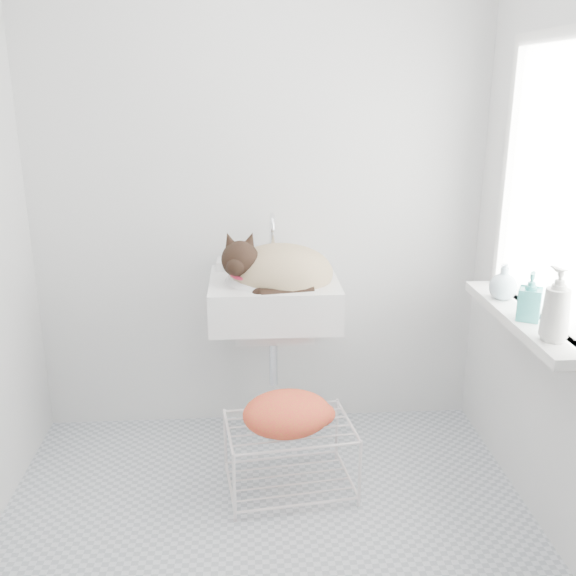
{
  "coord_description": "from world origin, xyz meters",
  "views": [
    {
      "loc": [
        -0.06,
        -2.1,
        1.71
      ],
      "look_at": [
        0.11,
        0.5,
        0.88
      ],
      "focal_mm": 40.23,
      "sensor_mm": 36.0,
      "label": 1
    }
  ],
  "objects": [
    {
      "name": "floor",
      "position": [
        0.0,
        0.0,
        0.0
      ],
      "size": [
        2.2,
        2.0,
        0.02
      ],
      "primitive_type": "cube",
      "color": "silver",
      "rests_on": "ground"
    },
    {
      "name": "back_wall",
      "position": [
        0.0,
        1.0,
        1.25
      ],
      "size": [
        2.2,
        0.02,
        2.5
      ],
      "primitive_type": "cube",
      "color": "silver",
      "rests_on": "ground"
    },
    {
      "name": "window_glass",
      "position": [
        1.09,
        0.2,
        1.35
      ],
      "size": [
        0.01,
        0.8,
        1.0
      ],
      "primitive_type": "cube",
      "color": "white",
      "rests_on": "right_wall"
    },
    {
      "name": "window_frame",
      "position": [
        1.07,
        0.2,
        1.35
      ],
      "size": [
        0.04,
        0.9,
        1.1
      ],
      "primitive_type": "cube",
      "color": "white",
      "rests_on": "right_wall"
    },
    {
      "name": "windowsill",
      "position": [
        1.01,
        0.2,
        0.83
      ],
      "size": [
        0.16,
        0.88,
        0.04
      ],
      "primitive_type": "cube",
      "color": "white",
      "rests_on": "right_wall"
    },
    {
      "name": "sink",
      "position": [
        0.06,
        0.74,
        0.85
      ],
      "size": [
        0.59,
        0.51,
        0.24
      ],
      "primitive_type": "cube",
      "color": "white",
      "rests_on": "back_wall"
    },
    {
      "name": "faucet",
      "position": [
        0.06,
        0.92,
        0.99
      ],
      "size": [
        0.21,
        0.15,
        0.21
      ],
      "primitive_type": null,
      "color": "silver",
      "rests_on": "sink"
    },
    {
      "name": "cat",
      "position": [
        0.07,
        0.72,
        0.89
      ],
      "size": [
        0.51,
        0.43,
        0.31
      ],
      "rotation": [
        0.0,
        0.0,
        -0.1
      ],
      "color": "tan",
      "rests_on": "sink"
    },
    {
      "name": "wire_rack",
      "position": [
        0.11,
        0.35,
        0.15
      ],
      "size": [
        0.57,
        0.43,
        0.31
      ],
      "primitive_type": "cube",
      "rotation": [
        0.0,
        0.0,
        0.13
      ],
      "color": "silver",
      "rests_on": "floor"
    },
    {
      "name": "towel",
      "position": [
        0.09,
        0.3,
        0.34
      ],
      "size": [
        0.42,
        0.33,
        0.16
      ],
      "primitive_type": "ellipsoid",
      "rotation": [
        0.0,
        0.0,
        0.17
      ],
      "color": "gold",
      "rests_on": "wire_rack"
    },
    {
      "name": "bottle_a",
      "position": [
        1.0,
        -0.07,
        0.85
      ],
      "size": [
        0.1,
        0.1,
        0.22
      ],
      "primitive_type": "imported",
      "rotation": [
        0.0,
        0.0,
        3.4
      ],
      "color": "silver",
      "rests_on": "windowsill"
    },
    {
      "name": "bottle_b",
      "position": [
        1.0,
        0.14,
        0.85
      ],
      "size": [
        0.11,
        0.11,
        0.18
      ],
      "primitive_type": "imported",
      "rotation": [
        0.0,
        0.0,
        2.64
      ],
      "color": "teal",
      "rests_on": "windowsill"
    },
    {
      "name": "bottle_c",
      "position": [
        1.0,
        0.39,
        0.85
      ],
      "size": [
        0.16,
        0.16,
        0.15
      ],
      "primitive_type": "imported",
      "rotation": [
        0.0,
        0.0,
        5.34
      ],
      "color": "silver",
      "rests_on": "windowsill"
    }
  ]
}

